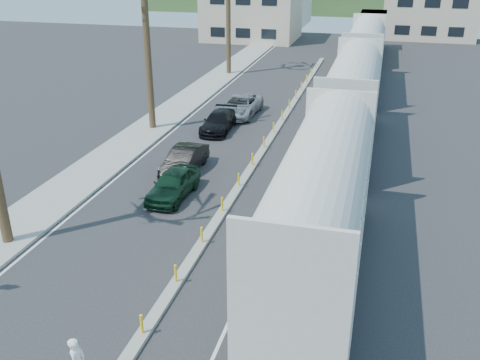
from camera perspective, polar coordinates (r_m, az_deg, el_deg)
name	(u,v)px	position (r m, az deg, el deg)	size (l,w,h in m)	color
sidewalk	(167,116)	(40.31, -7.83, 6.81)	(3.00, 90.00, 0.15)	gray
rails	(354,119)	(40.28, 12.06, 6.42)	(1.56, 100.00, 0.06)	black
median	(264,149)	(33.27, 2.53, 3.38)	(0.45, 60.00, 0.85)	gray
lane_markings	(250,123)	(38.40, 1.03, 6.07)	(9.42, 90.00, 0.01)	silver
freight_train	(357,82)	(38.71, 12.34, 10.13)	(3.00, 60.94, 5.85)	beige
buildings	(298,0)	(83.54, 6.21, 18.55)	(38.00, 27.00, 10.00)	beige
car_lead	(173,184)	(26.92, -7.14, -0.43)	(1.82, 4.18, 1.40)	black
car_second	(185,160)	(29.97, -5.93, 2.16)	(1.62, 4.23, 1.38)	black
car_third	(219,122)	(36.64, -2.29, 6.24)	(1.93, 4.52, 1.30)	black
car_rear	(240,106)	(40.14, 0.01, 7.94)	(2.66, 5.39, 1.47)	#ACAFB1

